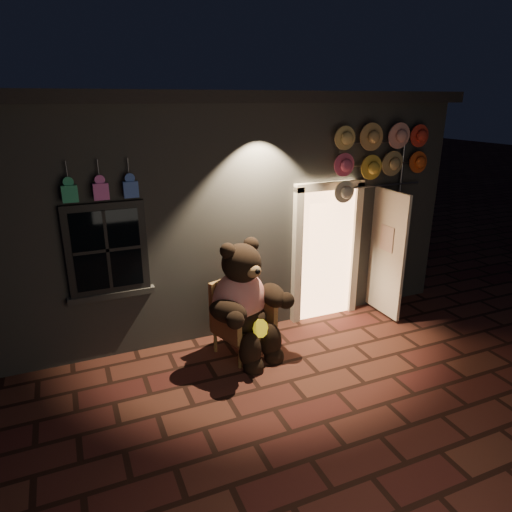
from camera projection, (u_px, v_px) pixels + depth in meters
ground at (290, 381)px, 5.72m from camera, size 60.00×60.00×0.00m
shop_building at (196, 189)px, 8.63m from camera, size 7.30×5.95×3.51m
wicker_armchair at (240, 317)px, 6.28m from camera, size 0.86×0.82×1.03m
teddy_bear at (245, 303)px, 6.09m from camera, size 1.18×1.09×1.71m
hat_rack at (381, 159)px, 6.80m from camera, size 1.69×0.22×2.99m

